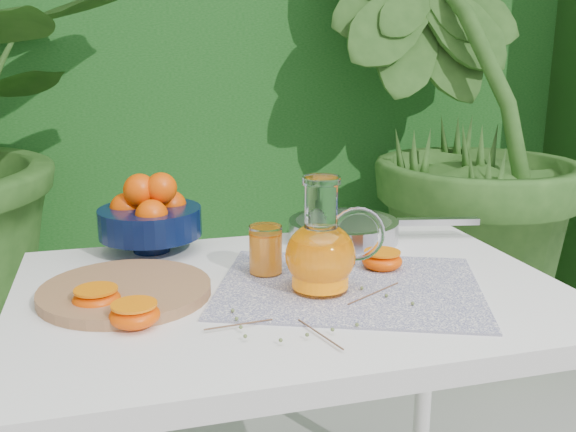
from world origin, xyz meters
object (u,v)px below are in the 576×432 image
object	(u,v)px
cutting_board	(126,291)
juice_pitcher	(322,252)
white_table	(291,327)
fruit_bowl	(150,215)
saute_pan	(345,229)

from	to	relation	value
cutting_board	juice_pitcher	world-z (taller)	juice_pitcher
white_table	fruit_bowl	world-z (taller)	fruit_bowl
fruit_bowl	saute_pan	size ratio (longest dim) A/B	0.49
cutting_board	fruit_bowl	bearing A→B (deg)	76.47
white_table	fruit_bowl	distance (m)	0.41
white_table	saute_pan	xyz separation A→B (m)	(0.20, 0.26, 0.11)
juice_pitcher	saute_pan	size ratio (longest dim) A/B	0.45
cutting_board	fruit_bowl	xyz separation A→B (m)	(0.06, 0.26, 0.07)
white_table	juice_pitcher	bearing A→B (deg)	-42.07
cutting_board	saute_pan	bearing A→B (deg)	24.55
white_table	saute_pan	size ratio (longest dim) A/B	2.17
cutting_board	juice_pitcher	bearing A→B (deg)	-12.01
juice_pitcher	saute_pan	world-z (taller)	juice_pitcher
saute_pan	juice_pitcher	bearing A→B (deg)	-117.54
cutting_board	fruit_bowl	distance (m)	0.28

